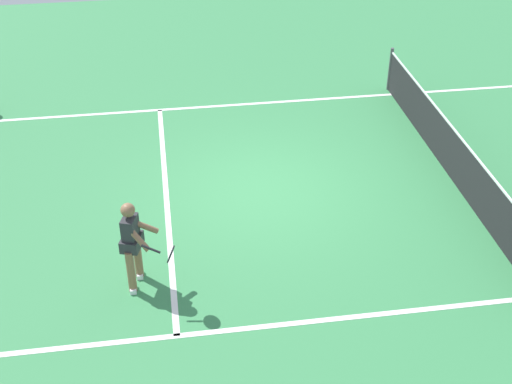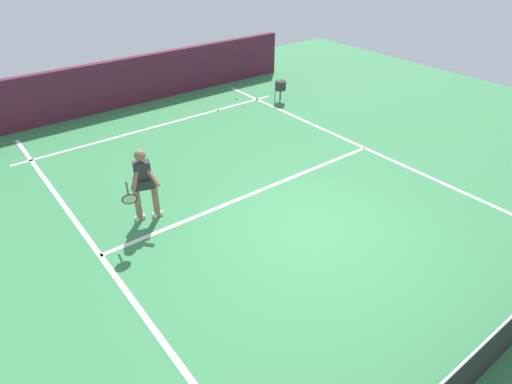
# 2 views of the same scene
# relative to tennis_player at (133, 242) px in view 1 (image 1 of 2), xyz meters

# --- Properties ---
(ground_plane) EXTENTS (23.66, 23.66, 0.00)m
(ground_plane) POSITION_rel_tennis_player_xyz_m (-2.42, 2.39, -0.85)
(ground_plane) COLOR #38844C
(service_line_marking) EXTENTS (7.33, 0.10, 0.01)m
(service_line_marking) POSITION_rel_tennis_player_xyz_m (-2.42, 0.55, -0.84)
(service_line_marking) COLOR white
(service_line_marking) RESTS_ON ground
(sideline_left_marking) EXTENTS (0.10, 16.20, 0.01)m
(sideline_left_marking) POSITION_rel_tennis_player_xyz_m (-6.08, 2.39, -0.84)
(sideline_left_marking) COLOR white
(sideline_left_marking) RESTS_ON ground
(sideline_right_marking) EXTENTS (0.10, 16.20, 0.01)m
(sideline_right_marking) POSITION_rel_tennis_player_xyz_m (1.25, 2.39, -0.84)
(sideline_right_marking) COLOR white
(sideline_right_marking) RESTS_ON ground
(court_net) EXTENTS (8.01, 0.08, 1.07)m
(court_net) POSITION_rel_tennis_player_xyz_m (-2.42, 6.15, -0.35)
(court_net) COLOR #4C4C51
(court_net) RESTS_ON ground
(tennis_player) EXTENTS (0.97, 0.88, 1.55)m
(tennis_player) POSITION_rel_tennis_player_xyz_m (0.00, 0.00, 0.00)
(tennis_player) COLOR #8C6647
(tennis_player) RESTS_ON ground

